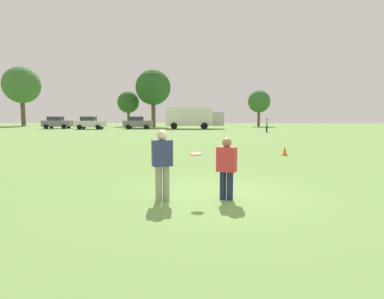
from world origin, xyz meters
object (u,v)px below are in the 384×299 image
Objects in this scene: player_defender at (227,165)px; box_truck at (193,117)px; player_thrower at (162,161)px; parked_car_mid_left at (90,123)px; parked_car_center at (137,123)px; bystander_sideline_watcher at (267,124)px; parked_car_near_left at (57,122)px; frisbee at (196,154)px; traffic_cone at (285,151)px.

box_truck is at bearing 92.11° from player_defender.
parked_car_mid_left reaches higher than player_thrower.
parked_car_center is 2.58× the size of bystander_sideline_watcher.
frisbee is at bearing -62.25° from parked_car_near_left.
parked_car_center is (-9.03, 40.02, -0.20)m from frisbee.
player_thrower is at bearing -179.06° from frisbee.
player_thrower is at bearing -69.00° from parked_car_mid_left.
player_defender is 0.35× the size of parked_car_center.
player_thrower is 31.73m from bystander_sideline_watcher.
bystander_sideline_watcher is (23.71, -8.16, 0.02)m from parked_car_mid_left.
parked_car_near_left reaches higher than player_thrower.
parked_car_mid_left is 25.07m from bystander_sideline_watcher.
traffic_cone is (3.70, 8.65, -0.61)m from player_defender.
traffic_cone is (5.24, 8.72, -0.72)m from player_thrower.
player_defender is at bearing -113.14° from traffic_cone.
bystander_sideline_watcher is at bearing 73.74° from player_thrower.
parked_car_center is at bearing -1.90° from parked_car_near_left.
frisbee is 9.81m from traffic_cone.
parked_car_near_left reaches higher than player_defender.
frisbee is 41.03m from parked_car_center.
frisbee is at bearing 0.94° from player_thrower.
player_defender is 40.33m from box_truck.
traffic_cone is 22.05m from bystander_sideline_watcher.
parked_car_near_left reaches higher than traffic_cone.
parked_car_center reaches higher than frisbee.
bystander_sideline_watcher is (17.11, -9.58, 0.02)m from parked_car_center.
bystander_sideline_watcher reaches higher than frisbee.
player_defender is 41.88m from parked_car_mid_left.
player_defender is 3.13× the size of traffic_cone.
parked_car_mid_left is 2.58× the size of bystander_sideline_watcher.
parked_car_near_left is at bearing 162.07° from parked_car_mid_left.
parked_car_mid_left is at bearing 161.01° from bystander_sideline_watcher.
player_thrower is 1.12× the size of player_defender.
parked_car_center is (-9.77, 39.96, 0.09)m from player_defender.
parked_car_mid_left and parked_car_center have the same top height.
bystander_sideline_watcher is (8.88, 30.46, -0.01)m from player_thrower.
player_thrower is 3.50× the size of traffic_cone.
frisbee is 40.36m from box_truck.
parked_car_mid_left is 15.01m from box_truck.
player_defender is at bearing -67.00° from parked_car_mid_left.
box_truck is (0.05, 40.37, 0.80)m from player_thrower.
parked_car_mid_left is (-15.63, 38.60, -0.20)m from frisbee.
parked_car_center reaches higher than player_defender.
parked_car_near_left is 2.58× the size of bystander_sideline_watcher.
frisbee is at bearing -88.94° from box_truck.
player_defender reaches higher than frisbee.
frisbee is 45.68m from parked_car_near_left.
bystander_sideline_watcher is at bearing 76.42° from player_defender.
parked_car_center is 0.50× the size of box_truck.
player_defender is 0.17× the size of box_truck.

